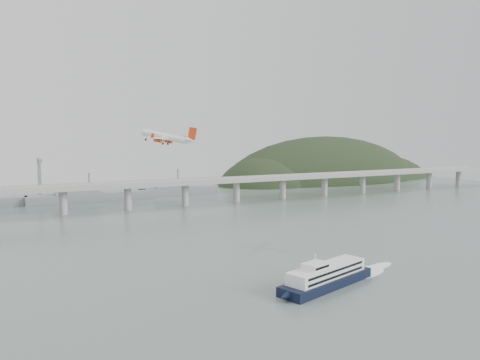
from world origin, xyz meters
TOP-DOWN VIEW (x-y plane):
  - ground at (0.00, 0.00)m, footprint 900.00×900.00m
  - bridge at (-1.15, 200.00)m, footprint 800.00×22.00m
  - headland at (285.18, 331.75)m, footprint 365.00×155.00m
  - ferry at (-4.44, -31.91)m, footprint 78.60×31.73m
  - airliner at (-41.26, 61.28)m, footprint 28.89×31.05m

SIDE VIEW (x-z plane):
  - headland at x=285.18m, z-range -97.34..58.66m
  - ground at x=0.00m, z-range 0.00..0.00m
  - ferry at x=-4.44m, z-range -3.48..11.74m
  - bridge at x=-1.15m, z-range 5.70..29.60m
  - airliner at x=-41.26m, z-range 55.58..65.34m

